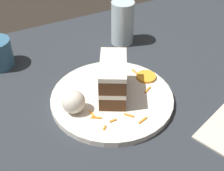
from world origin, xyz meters
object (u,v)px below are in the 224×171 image
at_px(plate, 112,98).
at_px(drinking_glass, 122,26).
at_px(cream_dollop, 73,102).
at_px(orange_garnish, 146,77).
at_px(cake_slice, 113,79).

relative_size(plate, drinking_glass, 2.25).
bearing_deg(cream_dollop, drinking_glass, 42.93).
relative_size(cream_dollop, orange_garnish, 1.06).
bearing_deg(plate, drinking_glass, 56.13).
bearing_deg(cake_slice, plate, -104.40).
distance_m(cream_dollop, orange_garnish, 0.21).
height_order(plate, cream_dollop, cream_dollop).
height_order(plate, drinking_glass, drinking_glass).
distance_m(cake_slice, drinking_glass, 0.27).
xyz_separation_m(cake_slice, drinking_glass, (0.15, 0.22, -0.00)).
relative_size(cake_slice, cream_dollop, 2.59).
distance_m(cream_dollop, drinking_glass, 0.35).
xyz_separation_m(plate, cake_slice, (0.01, 0.01, 0.05)).
bearing_deg(orange_garnish, plate, -167.90).
height_order(plate, cake_slice, cake_slice).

